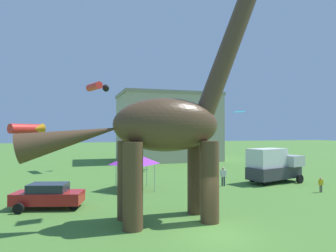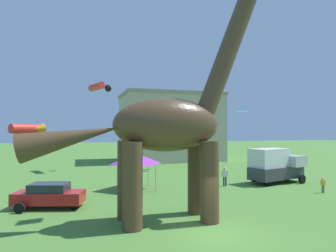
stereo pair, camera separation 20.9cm
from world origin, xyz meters
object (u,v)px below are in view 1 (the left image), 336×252
(person_photographer, at_px, (223,175))
(kite_far_left, at_px, (29,129))
(parked_box_truck, at_px, (273,165))
(person_strolling_adult, at_px, (321,183))
(festival_canopy_tent, at_px, (135,159))
(kite_drifting, at_px, (239,112))
(kite_trailing, at_px, (170,119))
(dinosaur_sculpture, at_px, (166,125))
(parked_sedan_left, at_px, (48,195))
(kite_far_right, at_px, (97,87))

(person_photographer, height_order, kite_far_left, kite_far_left)
(parked_box_truck, xyz_separation_m, person_strolling_adult, (0.72, -5.01, -0.93))
(festival_canopy_tent, bearing_deg, kite_drifting, 27.32)
(kite_drifting, height_order, kite_trailing, kite_drifting)
(dinosaur_sculpture, xyz_separation_m, person_photographer, (7.84, 8.41, -4.17))
(kite_drifting, bearing_deg, person_photographer, -128.30)
(dinosaur_sculpture, distance_m, kite_far_left, 7.51)
(parked_sedan_left, relative_size, kite_trailing, 1.72)
(parked_box_truck, xyz_separation_m, kite_far_right, (-15.14, 14.32, 8.70))
(kite_trailing, bearing_deg, person_photographer, -85.88)
(festival_canopy_tent, bearing_deg, kite_trailing, 59.82)
(dinosaur_sculpture, relative_size, person_photographer, 8.60)
(kite_far_right, bearing_deg, kite_far_left, -104.03)
(parked_box_truck, height_order, person_strolling_adult, parked_box_truck)
(parked_sedan_left, height_order, festival_canopy_tent, festival_canopy_tent)
(festival_canopy_tent, relative_size, kite_drifting, 1.87)
(kite_trailing, distance_m, kite_far_right, 9.94)
(parked_box_truck, height_order, festival_canopy_tent, parked_box_truck)
(kite_far_left, xyz_separation_m, kite_far_right, (5.14, 20.57, 5.38))
(kite_trailing, bearing_deg, kite_far_right, 167.44)
(dinosaur_sculpture, relative_size, parked_sedan_left, 3.17)
(dinosaur_sculpture, height_order, kite_far_right, dinosaur_sculpture)
(parked_box_truck, distance_m, person_strolling_adult, 5.14)
(dinosaur_sculpture, height_order, kite_trailing, dinosaur_sculpture)
(kite_drifting, bearing_deg, kite_trailing, 148.32)
(person_strolling_adult, height_order, person_photographer, person_photographer)
(person_strolling_adult, xyz_separation_m, kite_drifting, (0.32, 12.85, 6.43))
(person_strolling_adult, bearing_deg, parked_sedan_left, 67.87)
(person_photographer, bearing_deg, parked_sedan_left, 50.17)
(dinosaur_sculpture, height_order, kite_drifting, dinosaur_sculpture)
(parked_sedan_left, relative_size, festival_canopy_tent, 1.44)
(parked_sedan_left, distance_m, person_photographer, 14.58)
(parked_box_truck, height_order, kite_far_right, kite_far_right)
(parked_sedan_left, distance_m, person_strolling_adult, 20.20)
(kite_drifting, bearing_deg, person_strolling_adult, -91.43)
(person_strolling_adult, bearing_deg, parked_box_truck, -10.70)
(parked_sedan_left, bearing_deg, person_photographer, 29.86)
(parked_box_truck, height_order, kite_far_left, kite_far_left)
(kite_drifting, distance_m, kite_far_right, 17.72)
(dinosaur_sculpture, distance_m, person_strolling_adult, 15.03)
(person_photographer, bearing_deg, kite_far_left, 57.66)
(parked_box_truck, relative_size, person_strolling_adult, 5.01)
(dinosaur_sculpture, xyz_separation_m, festival_canopy_tent, (0.08, 9.17, -2.64))
(kite_far_right, bearing_deg, parked_sedan_left, -103.31)
(person_strolling_adult, bearing_deg, dinosaur_sculpture, 85.71)
(person_strolling_adult, relative_size, kite_far_left, 0.60)
(kite_drifting, bearing_deg, parked_sedan_left, -150.24)
(dinosaur_sculpture, distance_m, kite_far_right, 23.60)
(parked_sedan_left, distance_m, kite_trailing, 21.64)
(person_strolling_adult, distance_m, festival_canopy_tent, 14.99)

